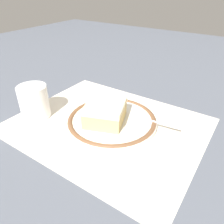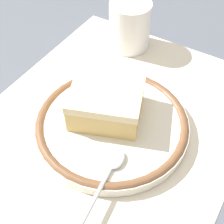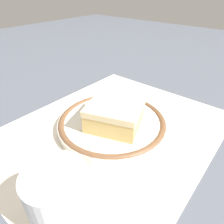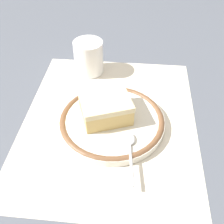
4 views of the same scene
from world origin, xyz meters
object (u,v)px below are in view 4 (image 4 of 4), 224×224
(spoon, at_px, (130,146))
(plate, at_px, (112,121))
(cake_slice, at_px, (105,107))
(cup, at_px, (89,59))

(spoon, bearing_deg, plate, -150.39)
(cake_slice, bearing_deg, cup, -160.55)
(plate, bearing_deg, spoon, 29.61)
(cup, bearing_deg, spoon, 24.51)
(plate, xyz_separation_m, spoon, (0.07, 0.04, 0.01))
(cup, bearing_deg, plate, 22.45)
(spoon, distance_m, cup, 0.28)
(cake_slice, xyz_separation_m, spoon, (0.08, 0.06, -0.02))
(cup, bearing_deg, cake_slice, 19.45)
(spoon, bearing_deg, cake_slice, -145.68)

